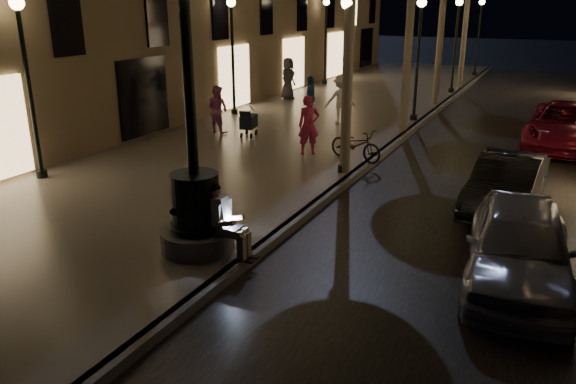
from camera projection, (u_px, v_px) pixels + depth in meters
The scene contains 23 objects.
ground at pixel (414, 130), 21.46m from camera, with size 120.00×120.00×0.00m, color black.
cobble_lane at pixel (497, 138), 20.22m from camera, with size 6.00×45.00×0.02m, color black.
promenade at pixel (318, 119), 23.08m from camera, with size 8.00×45.00×0.20m, color slate.
curb_strip at pixel (414, 128), 21.43m from camera, with size 0.25×45.00×0.20m, color #59595B.
fountain_lamppost at pixel (195, 199), 10.41m from camera, with size 1.40×1.40×5.21m.
seated_man_laptop at pixel (224, 218), 10.25m from camera, with size 1.01×0.34×1.38m.
lamp_curb_a at pixel (346, 60), 14.58m from camera, with size 0.36×0.36×4.81m.
lamp_curb_b at pixel (419, 41), 21.40m from camera, with size 0.36×0.36×4.81m.
lamp_curb_c at pixel (457, 32), 28.21m from camera, with size 0.36×0.36×4.81m.
lamp_curb_d at pixel (480, 26), 35.03m from camera, with size 0.36×0.36×4.81m.
lamp_left_a at pixel (25, 62), 14.10m from camera, with size 0.36×0.36×4.81m.
lamp_left_b at pixel (232, 39), 22.62m from camera, with size 0.36×0.36×4.81m.
lamp_left_c at pixel (326, 29), 31.14m from camera, with size 0.36×0.36×4.81m.
stroller at pixel (249, 122), 19.40m from camera, with size 0.58×1.06×1.07m.
car_front at pixel (519, 246), 9.58m from camera, with size 1.71×4.26×1.45m, color #A8AAB0.
car_second at pixel (507, 184), 13.12m from camera, with size 1.36×3.90×1.28m, color black.
car_third at pixel (567, 126), 18.75m from camera, with size 2.44×5.30×1.47m, color maroon.
pedestrian_red at pixel (309, 125), 17.10m from camera, with size 0.66×0.43×1.80m, color #B32348.
pedestrian_pink at pixel (218, 109), 19.94m from camera, with size 0.82×0.64×1.69m, color #C96AA2.
pedestrian_white at pixel (341, 99), 21.54m from camera, with size 1.19×0.68×1.84m, color white.
pedestrian_blue at pixel (310, 97), 22.42m from camera, with size 0.99×0.41×1.70m, color #255588.
pedestrian_dark at pixel (288, 79), 26.82m from camera, with size 0.96×0.62×1.96m, color #302F34.
bicycle at pixel (356, 145), 16.57m from camera, with size 0.63×1.79×0.94m, color black.
Camera 1 is at (4.83, -6.08, 4.68)m, focal length 35.00 mm.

